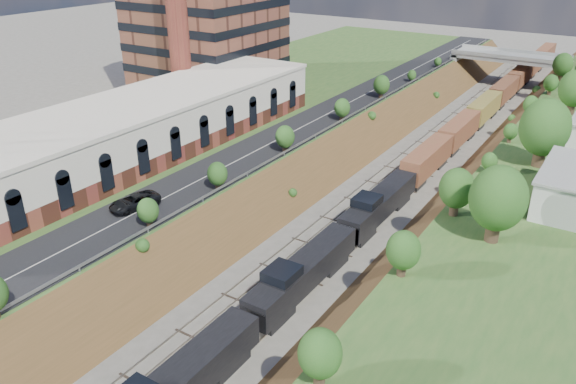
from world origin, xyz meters
name	(u,v)px	position (x,y,z in m)	size (l,w,h in m)	color
platform_left	(216,122)	(-33.00, 60.00, 2.50)	(44.00, 180.00, 5.00)	#315924
embankment_left	(331,163)	(-11.00, 60.00, 0.00)	(7.07, 180.00, 7.07)	brown
embankment_right	(478,197)	(11.00, 60.00, 0.00)	(7.07, 180.00, 7.07)	brown
rail_left_track	(382,174)	(-2.60, 60.00, 0.09)	(1.58, 180.00, 0.18)	gray
rail_right_track	(417,182)	(2.60, 60.00, 0.09)	(1.58, 180.00, 0.18)	gray
road	(305,126)	(-15.50, 60.00, 5.05)	(8.00, 180.00, 0.10)	black
guardrail	(329,127)	(-11.40, 59.80, 5.55)	(0.10, 171.00, 0.70)	#99999E
commercial_building	(134,129)	(-28.00, 38.00, 8.51)	(14.30, 62.30, 7.00)	brown
overpass	(510,64)	(0.00, 122.00, 4.92)	(24.50, 8.30, 7.40)	gray
tree_right_large	(498,199)	(17.00, 40.00, 9.38)	(5.25, 5.25, 7.61)	#473323
tree_left_crest	(114,229)	(-11.80, 20.00, 7.04)	(2.45, 2.45, 3.55)	#473323
freight_train	(471,119)	(2.60, 84.88, 2.44)	(2.75, 155.72, 4.55)	black
suv	(135,202)	(-16.37, 26.61, 5.85)	(2.48, 5.37, 1.49)	black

